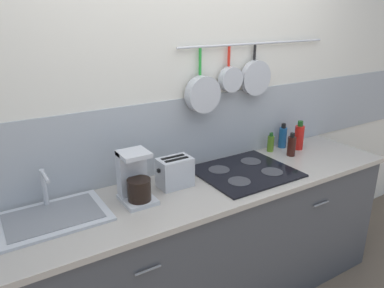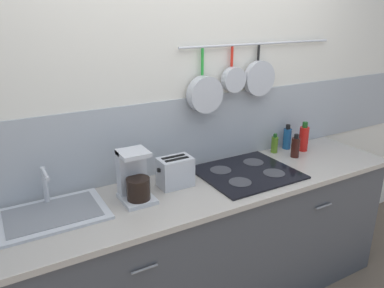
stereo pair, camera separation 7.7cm
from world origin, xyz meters
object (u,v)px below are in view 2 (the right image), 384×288
Objects in this scene: toaster at (175,172)px; bottle_hot_sauce at (295,147)px; bottle_olive_oil at (275,144)px; bottle_vinegar at (287,138)px; coffee_maker at (135,179)px; bottle_sesame_oil at (304,138)px.

bottle_hot_sauce is (0.98, -0.01, -0.01)m from toaster.
toaster reaches higher than bottle_olive_oil.
toaster is 1.06m from bottle_vinegar.
coffee_maker is at bearing -178.83° from bottle_hot_sauce.
coffee_maker is 1.98× the size of bottle_olive_oil.
bottle_vinegar is 0.12m from bottle_sesame_oil.
bottle_olive_oil is at bearing 160.65° from bottle_sesame_oil.
bottle_vinegar is (0.07, 0.16, 0.01)m from bottle_hot_sauce.
bottle_sesame_oil is (0.08, -0.09, 0.01)m from bottle_vinegar.
bottle_olive_oil is 0.23m from bottle_sesame_oil.
toaster is 0.98m from bottle_hot_sauce.
coffee_maker is at bearing -176.12° from bottle_sesame_oil.
bottle_hot_sauce is 0.78× the size of bottle_sesame_oil.
bottle_hot_sauce reaches higher than bottle_olive_oil.
bottle_olive_oil is (1.18, 0.17, -0.06)m from coffee_maker.
bottle_sesame_oil is (1.13, 0.06, 0.01)m from toaster.
bottle_hot_sauce is 0.17m from bottle_sesame_oil.
bottle_vinegar is at bearing 8.28° from toaster.
coffee_maker is at bearing -171.87° from bottle_vinegar.
coffee_maker reaches higher than bottle_hot_sauce.
bottle_hot_sauce is 0.18m from bottle_vinegar.
toaster is at bearing -171.72° from bottle_vinegar.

